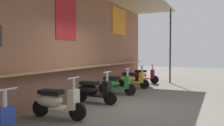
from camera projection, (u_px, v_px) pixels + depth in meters
ground_plane at (126, 107)px, 6.61m from camera, size 38.89×38.89×0.00m
market_stall_facade at (69, 33)px, 7.29m from camera, size 13.89×2.38×3.84m
scooter_cream at (55, 101)px, 5.47m from camera, size 0.47×1.40×0.97m
scooter_black at (93, 90)px, 7.09m from camera, size 0.46×1.40×0.97m
scooter_green at (115, 84)px, 8.58m from camera, size 0.49×1.40×0.97m
scooter_yellow at (131, 79)px, 10.23m from camera, size 0.47×1.40×0.97m
scooter_maroon at (143, 75)px, 11.78m from camera, size 0.49×1.40×0.97m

